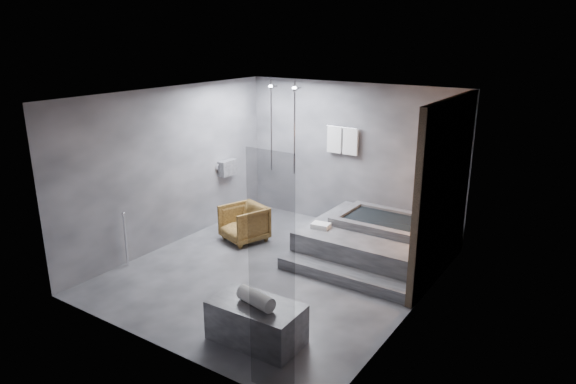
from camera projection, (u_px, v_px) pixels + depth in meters
The scene contains 7 objects.
room at pixel (307, 167), 7.72m from camera, with size 5.00×5.04×2.82m.
tub_deck at pixel (375, 241), 8.78m from camera, with size 2.20×2.00×0.50m, color #38383B.
tub_step at pixel (343, 276), 7.89m from camera, with size 2.20×0.36×0.18m, color #38383B.
concrete_bench at pixel (256, 322), 6.32m from camera, with size 1.15×0.63×0.52m, color #313133.
driftwood_chair at pixel (244, 223), 9.37m from camera, with size 0.71×0.73×0.67m, color #422B10.
rolled_towel at pixel (256, 299), 6.17m from camera, with size 0.19×0.19×0.52m, color silver.
deck_towel at pixel (321, 226), 8.69m from camera, with size 0.30×0.22×0.08m, color white.
Camera 1 is at (4.31, -6.14, 3.67)m, focal length 32.00 mm.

